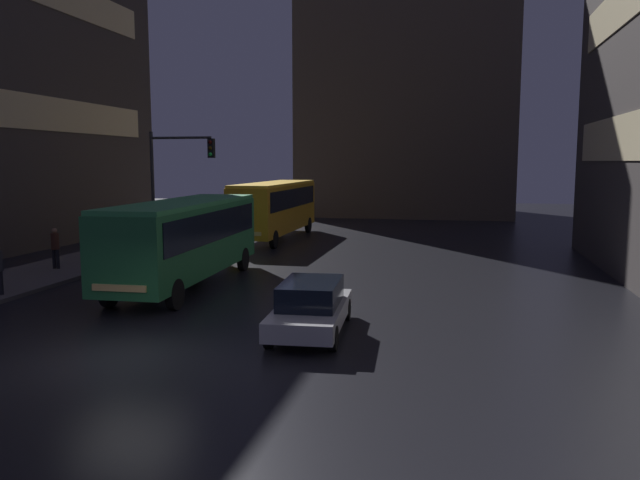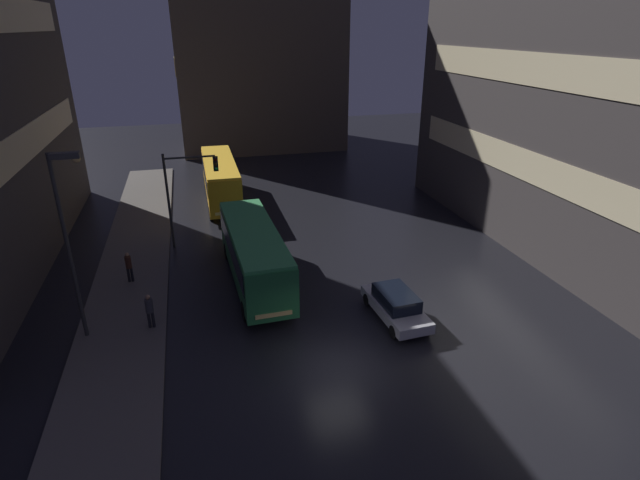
{
  "view_description": "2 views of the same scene",
  "coord_description": "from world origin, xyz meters",
  "px_view_note": "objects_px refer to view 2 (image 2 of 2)",
  "views": [
    {
      "loc": [
        7.58,
        -13.18,
        4.69
      ],
      "look_at": [
        2.57,
        9.96,
        1.7
      ],
      "focal_mm": 35.0,
      "sensor_mm": 36.0,
      "label": 1
    },
    {
      "loc": [
        -5.02,
        -16.22,
        13.15
      ],
      "look_at": [
        1.65,
        9.32,
        1.78
      ],
      "focal_mm": 28.0,
      "sensor_mm": 36.0,
      "label": 2
    }
  ],
  "objects_px": {
    "bus_far": "(220,177)",
    "traffic_light_main": "(186,184)",
    "bus_near": "(254,250)",
    "street_lamp_sidewalk": "(68,222)",
    "car_taxi": "(396,305)",
    "pedestrian_mid": "(149,308)",
    "pedestrian_near": "(129,265)"
  },
  "relations": [
    {
      "from": "traffic_light_main",
      "to": "street_lamp_sidewalk",
      "type": "bearing_deg",
      "value": -116.22
    },
    {
      "from": "pedestrian_mid",
      "to": "bus_far",
      "type": "bearing_deg",
      "value": 148.64
    },
    {
      "from": "bus_far",
      "to": "street_lamp_sidewalk",
      "type": "height_order",
      "value": "street_lamp_sidewalk"
    },
    {
      "from": "bus_near",
      "to": "car_taxi",
      "type": "relative_size",
      "value": 2.23
    },
    {
      "from": "car_taxi",
      "to": "pedestrian_near",
      "type": "xyz_separation_m",
      "value": [
        -12.76,
        6.96,
        0.41
      ]
    },
    {
      "from": "bus_far",
      "to": "car_taxi",
      "type": "distance_m",
      "value": 21.02
    },
    {
      "from": "bus_far",
      "to": "traffic_light_main",
      "type": "relative_size",
      "value": 1.78
    },
    {
      "from": "traffic_light_main",
      "to": "pedestrian_mid",
      "type": "bearing_deg",
      "value": -102.03
    },
    {
      "from": "pedestrian_near",
      "to": "pedestrian_mid",
      "type": "distance_m",
      "value": 5.22
    },
    {
      "from": "bus_far",
      "to": "pedestrian_mid",
      "type": "relative_size",
      "value": 6.32
    },
    {
      "from": "pedestrian_near",
      "to": "street_lamp_sidewalk",
      "type": "distance_m",
      "value": 6.82
    },
    {
      "from": "bus_near",
      "to": "street_lamp_sidewalk",
      "type": "xyz_separation_m",
      "value": [
        -7.98,
        -3.3,
        3.66
      ]
    },
    {
      "from": "pedestrian_mid",
      "to": "street_lamp_sidewalk",
      "type": "bearing_deg",
      "value": -108.8
    },
    {
      "from": "car_taxi",
      "to": "street_lamp_sidewalk",
      "type": "height_order",
      "value": "street_lamp_sidewalk"
    },
    {
      "from": "bus_far",
      "to": "pedestrian_mid",
      "type": "bearing_deg",
      "value": 75.67
    },
    {
      "from": "pedestrian_near",
      "to": "street_lamp_sidewalk",
      "type": "height_order",
      "value": "street_lamp_sidewalk"
    },
    {
      "from": "bus_near",
      "to": "traffic_light_main",
      "type": "height_order",
      "value": "traffic_light_main"
    },
    {
      "from": "pedestrian_near",
      "to": "pedestrian_mid",
      "type": "bearing_deg",
      "value": 104.7
    },
    {
      "from": "pedestrian_mid",
      "to": "street_lamp_sidewalk",
      "type": "height_order",
      "value": "street_lamp_sidewalk"
    },
    {
      "from": "car_taxi",
      "to": "street_lamp_sidewalk",
      "type": "xyz_separation_m",
      "value": [
        -14.06,
        2.01,
        4.91
      ]
    },
    {
      "from": "bus_far",
      "to": "pedestrian_near",
      "type": "bearing_deg",
      "value": 65.32
    },
    {
      "from": "pedestrian_near",
      "to": "traffic_light_main",
      "type": "bearing_deg",
      "value": -126.71
    },
    {
      "from": "traffic_light_main",
      "to": "pedestrian_near",
      "type": "bearing_deg",
      "value": -126.62
    },
    {
      "from": "pedestrian_mid",
      "to": "traffic_light_main",
      "type": "height_order",
      "value": "traffic_light_main"
    },
    {
      "from": "car_taxi",
      "to": "traffic_light_main",
      "type": "bearing_deg",
      "value": -54.36
    },
    {
      "from": "bus_near",
      "to": "street_lamp_sidewalk",
      "type": "distance_m",
      "value": 9.38
    },
    {
      "from": "bus_near",
      "to": "street_lamp_sidewalk",
      "type": "bearing_deg",
      "value": 20.48
    },
    {
      "from": "bus_far",
      "to": "traffic_light_main",
      "type": "bearing_deg",
      "value": 72.95
    },
    {
      "from": "car_taxi",
      "to": "pedestrian_mid",
      "type": "bearing_deg",
      "value": -13.1
    },
    {
      "from": "bus_far",
      "to": "street_lamp_sidewalk",
      "type": "xyz_separation_m",
      "value": [
        -7.25,
        -17.83,
        3.54
      ]
    },
    {
      "from": "pedestrian_mid",
      "to": "street_lamp_sidewalk",
      "type": "relative_size",
      "value": 0.2
    },
    {
      "from": "bus_near",
      "to": "car_taxi",
      "type": "height_order",
      "value": "bus_near"
    }
  ]
}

